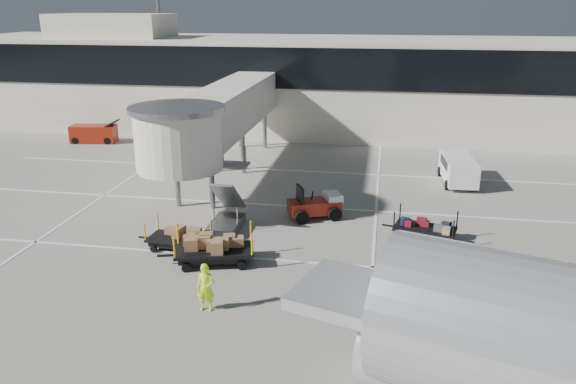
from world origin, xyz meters
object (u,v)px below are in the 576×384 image
baggage_tug (316,206)px  belt_loader (94,134)px  box_cart_near (217,249)px  minivan (458,168)px  ground_worker (206,288)px  suitcase_cart (424,229)px  box_cart_far (180,239)px

baggage_tug → belt_loader: (-20.03, 13.92, 0.05)m
baggage_tug → box_cart_near: size_ratio=0.72×
baggage_tug → minivan: baggage_tug is taller
ground_worker → baggage_tug: bearing=68.7°
box_cart_near → belt_loader: 26.06m
minivan → baggage_tug: bearing=-140.5°
suitcase_cart → minivan: size_ratio=0.81×
box_cart_near → box_cart_far: bearing=136.9°
baggage_tug → ground_worker: ground_worker is taller
belt_loader → minivan: bearing=-20.7°
ground_worker → minivan: size_ratio=0.42×
belt_loader → box_cart_far: bearing=-61.1°
box_cart_near → ground_worker: 3.99m
belt_loader → suitcase_cart: bearing=-40.0°
belt_loader → box_cart_near: bearing=-58.9°
suitcase_cart → box_cart_near: 10.05m
minivan → belt_loader: size_ratio=1.12×
box_cart_near → ground_worker: size_ratio=2.29×
suitcase_cart → ground_worker: bearing=-121.6°
belt_loader → baggage_tug: bearing=-43.0°
box_cart_far → minivan: size_ratio=0.79×
box_cart_near → belt_loader: belt_loader is taller
baggage_tug → belt_loader: belt_loader is taller
box_cart_near → minivan: size_ratio=0.95×
box_cart_near → ground_worker: (0.73, -3.92, 0.27)m
suitcase_cart → box_cart_far: suitcase_cart is taller
box_cart_far → minivan: 18.80m
suitcase_cart → box_cart_near: box_cart_near is taller
baggage_tug → suitcase_cart: 5.85m
suitcase_cart → ground_worker: (-8.33, -8.26, 0.43)m
baggage_tug → box_cart_far: (-5.68, -5.12, -0.15)m
box_cart_near → minivan: (11.66, 13.91, 0.33)m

